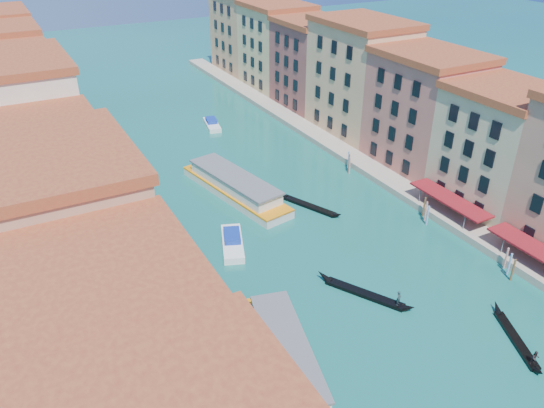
{
  "coord_description": "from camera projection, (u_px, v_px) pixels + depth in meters",
  "views": [
    {
      "loc": [
        -29.13,
        -5.33,
        37.71
      ],
      "look_at": [
        -3.47,
        42.53,
        7.29
      ],
      "focal_mm": 35.0,
      "sensor_mm": 36.0,
      "label": 1
    }
  ],
  "objects": [
    {
      "name": "mooring_poles_right",
      "position": [
        490.0,
        253.0,
        63.92
      ],
      "size": [
        1.44,
        54.24,
        3.2
      ],
      "color": "brown",
      "rests_on": "ground"
    },
    {
      "name": "quay",
      "position": [
        339.0,
        149.0,
        93.34
      ],
      "size": [
        4.0,
        140.0,
        1.0
      ],
      "primitive_type": "cube",
      "color": "#A49684",
      "rests_on": "ground"
    },
    {
      "name": "gondola_far",
      "position": [
        308.0,
        205.0,
        76.3
      ],
      "size": [
        5.4,
        10.99,
        1.64
      ],
      "rotation": [
        0.0,
        0.0,
        0.41
      ],
      "color": "black",
      "rests_on": "ground"
    },
    {
      "name": "right_bank_palazzos",
      "position": [
        380.0,
        92.0,
        92.12
      ],
      "size": [
        12.8,
        128.4,
        21.0
      ],
      "color": "#A43A31",
      "rests_on": "ground"
    },
    {
      "name": "gondola_right",
      "position": [
        517.0,
        340.0,
        52.36
      ],
      "size": [
        5.03,
        9.9,
        2.1
      ],
      "rotation": [
        0.0,
        0.0,
        -0.42
      ],
      "color": "black",
      "rests_on": "ground"
    },
    {
      "name": "vaporetto_near",
      "position": [
        287.0,
        355.0,
        49.48
      ],
      "size": [
        8.37,
        18.48,
        2.68
      ],
      "rotation": [
        0.0,
        0.0,
        -0.25
      ],
      "color": "beige",
      "rests_on": "ground"
    },
    {
      "name": "vaporetto_far",
      "position": [
        235.0,
        186.0,
        78.95
      ],
      "size": [
        8.85,
        22.17,
        3.22
      ],
      "rotation": [
        0.0,
        0.0,
        0.19
      ],
      "color": "silver",
      "rests_on": "ground"
    },
    {
      "name": "motorboat_far",
      "position": [
        212.0,
        124.0,
        104.18
      ],
      "size": [
        3.7,
        7.64,
        1.52
      ],
      "rotation": [
        0.0,
        0.0,
        -0.2
      ],
      "color": "white",
      "rests_on": "ground"
    },
    {
      "name": "motorboat_mid",
      "position": [
        232.0,
        242.0,
        67.29
      ],
      "size": [
        5.21,
        8.41,
        1.66
      ],
      "rotation": [
        0.0,
        0.0,
        -0.36
      ],
      "color": "white",
      "rests_on": "ground"
    },
    {
      "name": "left_bank_palazzos",
      "position": [
        39.0,
        154.0,
        68.8
      ],
      "size": [
        12.8,
        128.4,
        21.0
      ],
      "color": "beige",
      "rests_on": "ground"
    },
    {
      "name": "gondola_fore",
      "position": [
        365.0,
        293.0,
        58.77
      ],
      "size": [
        6.74,
        10.91,
        2.4
      ],
      "rotation": [
        0.0,
        0.0,
        0.52
      ],
      "color": "black",
      "rests_on": "ground"
    }
  ]
}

